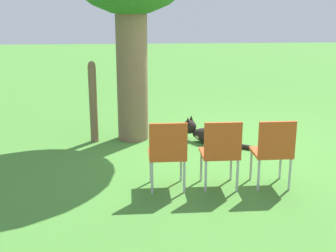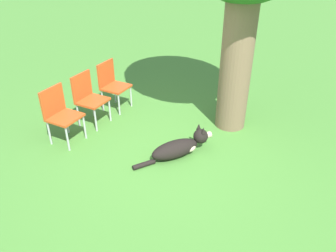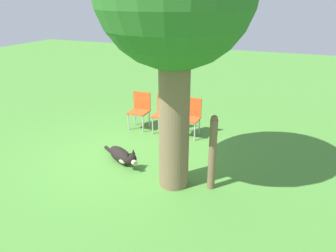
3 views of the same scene
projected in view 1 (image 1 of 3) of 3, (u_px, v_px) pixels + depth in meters
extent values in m
plane|color=#478433|center=(203.00, 144.00, 7.33)|extent=(30.00, 30.00, 0.00)
cylinder|color=#7A6047|center=(132.00, 63.00, 7.29)|extent=(0.49, 0.49, 2.47)
ellipsoid|color=black|center=(214.00, 136.00, 7.31)|extent=(0.63, 0.77, 0.25)
ellipsoid|color=#C6B293|center=(202.00, 135.00, 7.40)|extent=(0.34, 0.35, 0.15)
sphere|color=black|center=(189.00, 127.00, 7.48)|extent=(0.30, 0.30, 0.22)
cylinder|color=#C6B293|center=(182.00, 127.00, 7.54)|extent=(0.13, 0.13, 0.09)
cone|color=black|center=(188.00, 120.00, 7.39)|extent=(0.07, 0.07, 0.10)
cone|color=black|center=(191.00, 118.00, 7.49)|extent=(0.07, 0.07, 0.10)
cylinder|color=black|center=(244.00, 147.00, 7.10)|extent=(0.24, 0.32, 0.07)
cylinder|color=brown|center=(93.00, 104.00, 7.31)|extent=(0.12, 0.12, 1.21)
sphere|color=brown|center=(91.00, 65.00, 7.14)|extent=(0.11, 0.11, 0.11)
cube|color=#D14C1E|center=(271.00, 152.00, 5.68)|extent=(0.43, 0.45, 0.04)
cube|color=#D14C1E|center=(277.00, 139.00, 5.43)|extent=(0.04, 0.44, 0.43)
cylinder|color=#B7B7BC|center=(251.00, 165.00, 5.89)|extent=(0.03, 0.03, 0.40)
cylinder|color=#B7B7BC|center=(280.00, 164.00, 5.92)|extent=(0.03, 0.03, 0.40)
cylinder|color=#B7B7BC|center=(259.00, 175.00, 5.55)|extent=(0.03, 0.03, 0.40)
cylinder|color=#B7B7BC|center=(290.00, 174.00, 5.58)|extent=(0.03, 0.03, 0.40)
cube|color=#D14C1E|center=(219.00, 154.00, 5.64)|extent=(0.43, 0.45, 0.04)
cube|color=#D14C1E|center=(223.00, 140.00, 5.39)|extent=(0.04, 0.44, 0.43)
cylinder|color=#B7B7BC|center=(201.00, 166.00, 5.86)|extent=(0.03, 0.03, 0.40)
cylinder|color=#B7B7BC|center=(231.00, 165.00, 5.89)|extent=(0.03, 0.03, 0.40)
cylinder|color=#B7B7BC|center=(206.00, 177.00, 5.51)|extent=(0.03, 0.03, 0.40)
cylinder|color=#B7B7BC|center=(237.00, 176.00, 5.54)|extent=(0.03, 0.03, 0.40)
cube|color=#D14C1E|center=(167.00, 155.00, 5.60)|extent=(0.43, 0.45, 0.04)
cube|color=#D14C1E|center=(168.00, 141.00, 5.35)|extent=(0.04, 0.44, 0.43)
cylinder|color=#B7B7BC|center=(151.00, 167.00, 5.82)|extent=(0.03, 0.03, 0.40)
cylinder|color=#B7B7BC|center=(181.00, 166.00, 5.85)|extent=(0.03, 0.03, 0.40)
cylinder|color=#B7B7BC|center=(152.00, 178.00, 5.48)|extent=(0.03, 0.03, 0.40)
cylinder|color=#B7B7BC|center=(184.00, 177.00, 5.50)|extent=(0.03, 0.03, 0.40)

